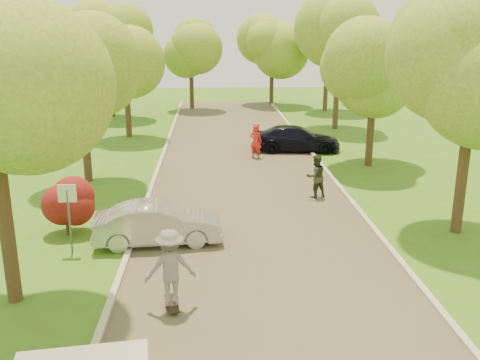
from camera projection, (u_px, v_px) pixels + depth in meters
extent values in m
plane|color=#3F6818|center=(274.00, 313.00, 13.00)|extent=(100.00, 100.00, 0.00)
cube|color=#4C4438|center=(250.00, 206.00, 20.67)|extent=(8.00, 60.00, 0.01)
cube|color=#B2AD9E|center=(144.00, 207.00, 20.44)|extent=(0.18, 60.00, 0.12)
cube|color=#B2AD9E|center=(353.00, 203.00, 20.88)|extent=(0.18, 60.00, 0.12)
cylinder|color=#59595E|center=(70.00, 222.00, 16.25)|extent=(0.06, 0.06, 2.00)
cube|color=white|center=(67.00, 193.00, 16.00)|extent=(0.55, 0.04, 0.55)
cylinder|color=#382619|center=(67.00, 224.00, 17.84)|extent=(0.12, 0.12, 0.70)
sphere|color=#590F0F|center=(65.00, 203.00, 17.63)|extent=(1.70, 1.70, 1.70)
cylinder|color=#382619|center=(7.00, 234.00, 13.11)|extent=(0.36, 0.36, 3.60)
sphere|color=olive|center=(18.00, 74.00, 12.08)|extent=(3.45, 3.45, 3.45)
cylinder|color=#382619|center=(86.00, 147.00, 23.70)|extent=(0.36, 0.36, 3.15)
sphere|color=olive|center=(81.00, 82.00, 22.91)|extent=(4.20, 4.20, 4.20)
sphere|color=olive|center=(95.00, 67.00, 22.77)|extent=(3.15, 3.15, 3.15)
cylinder|color=#382619|center=(128.00, 107.00, 33.22)|extent=(0.36, 0.36, 3.83)
sphere|color=olive|center=(124.00, 51.00, 32.29)|extent=(4.80, 4.80, 4.80)
sphere|color=olive|center=(136.00, 39.00, 32.13)|extent=(3.60, 3.60, 3.60)
cylinder|color=#382619|center=(462.00, 177.00, 17.63)|extent=(0.36, 0.36, 3.83)
sphere|color=olive|center=(474.00, 73.00, 16.69)|extent=(5.00, 5.00, 5.00)
cylinder|color=#382619|center=(370.00, 132.00, 26.31)|extent=(0.36, 0.36, 3.38)
sphere|color=olive|center=(375.00, 70.00, 25.48)|extent=(4.40, 4.40, 4.40)
sphere|color=olive|center=(389.00, 56.00, 25.33)|extent=(3.30, 3.30, 3.30)
cylinder|color=#382619|center=(336.00, 99.00, 35.84)|extent=(0.36, 0.36, 4.05)
sphere|color=olive|center=(339.00, 44.00, 34.85)|extent=(5.20, 5.20, 5.20)
sphere|color=olive|center=(351.00, 32.00, 34.68)|extent=(3.90, 3.90, 3.90)
cylinder|color=#382619|center=(111.00, 93.00, 40.80)|extent=(0.36, 0.36, 3.60)
sphere|color=olive|center=(108.00, 49.00, 39.88)|extent=(5.00, 5.00, 5.00)
sphere|color=olive|center=(118.00, 38.00, 39.72)|extent=(3.75, 3.75, 3.75)
cylinder|color=#382619|center=(326.00, 87.00, 43.60)|extent=(0.36, 0.36, 3.83)
sphere|color=olive|center=(328.00, 44.00, 42.66)|extent=(5.00, 5.00, 5.00)
sphere|color=olive|center=(337.00, 35.00, 42.49)|extent=(3.75, 3.75, 3.75)
cylinder|color=#382619|center=(192.00, 88.00, 44.99)|extent=(0.36, 0.36, 3.38)
sphere|color=olive|center=(191.00, 50.00, 44.12)|extent=(4.80, 4.80, 4.80)
sphere|color=olive|center=(199.00, 41.00, 43.96)|extent=(3.60, 3.60, 3.60)
cylinder|color=#382619|center=(272.00, 84.00, 47.26)|extent=(0.36, 0.36, 3.60)
sphere|color=olive|center=(272.00, 46.00, 46.34)|extent=(5.00, 5.00, 5.00)
sphere|color=olive|center=(281.00, 37.00, 46.18)|extent=(3.75, 3.75, 3.75)
imported|color=#A6A6AA|center=(158.00, 224.00, 17.00)|extent=(4.16, 1.75, 1.34)
imported|color=black|center=(296.00, 139.00, 29.72)|extent=(5.00, 2.41, 1.40)
cube|color=black|center=(172.00, 303.00, 13.21)|extent=(0.45, 1.03, 0.02)
cylinder|color=#BFCC4C|center=(174.00, 299.00, 13.58)|extent=(0.05, 0.08, 0.08)
cylinder|color=#BFCC4C|center=(167.00, 299.00, 13.54)|extent=(0.05, 0.08, 0.08)
cylinder|color=#BFCC4C|center=(177.00, 313.00, 12.92)|extent=(0.05, 0.08, 0.08)
cylinder|color=#BFCC4C|center=(170.00, 313.00, 12.88)|extent=(0.05, 0.08, 0.08)
imported|color=slate|center=(170.00, 267.00, 12.94)|extent=(1.36, 0.93, 1.93)
imported|color=red|center=(256.00, 141.00, 28.10)|extent=(0.76, 0.65, 1.77)
imported|color=#2D3520|center=(316.00, 176.00, 21.56)|extent=(1.05, 0.94, 1.77)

